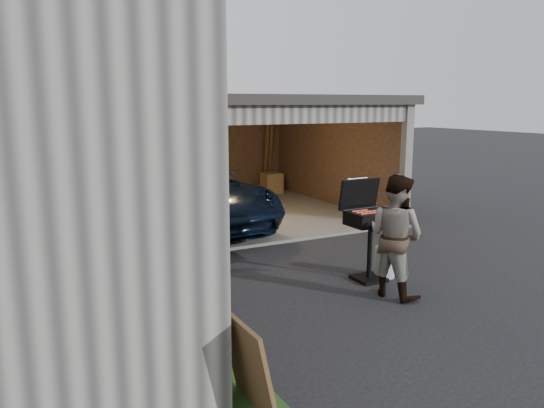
% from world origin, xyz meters
% --- Properties ---
extents(ground, '(80.00, 80.00, 0.00)m').
position_xyz_m(ground, '(0.00, 0.00, 0.00)').
color(ground, black).
rests_on(ground, ground).
extents(groundcover_strip, '(0.50, 8.00, 0.06)m').
position_xyz_m(groundcover_strip, '(-2.25, -1.00, 0.03)').
color(groundcover_strip, '#193814').
rests_on(groundcover_strip, ground).
extents(garage, '(6.80, 6.30, 2.90)m').
position_xyz_m(garage, '(0.76, 6.79, 1.87)').
color(garage, '#605E59').
rests_on(garage, ground).
extents(minivan, '(2.87, 5.34, 1.43)m').
position_xyz_m(minivan, '(-0.40, 5.66, 0.71)').
color(minivan, black).
rests_on(minivan, ground).
extents(woman, '(0.63, 0.75, 1.74)m').
position_xyz_m(woman, '(-2.10, 1.21, 0.87)').
color(woman, '#ABBDD7').
rests_on(woman, ground).
extents(man, '(0.86, 1.00, 1.76)m').
position_xyz_m(man, '(0.80, 0.26, 0.88)').
color(man, '#4C341D').
rests_on(man, ground).
extents(bbq_grill, '(0.71, 0.62, 1.58)m').
position_xyz_m(bbq_grill, '(0.90, 0.99, 0.94)').
color(bbq_grill, black).
rests_on(bbq_grill, ground).
extents(propane_tank, '(0.40, 0.40, 0.49)m').
position_xyz_m(propane_tank, '(1.22, 0.96, 0.24)').
color(propane_tank, silver).
rests_on(propane_tank, ground).
extents(plywood_panel, '(0.23, 0.84, 0.93)m').
position_xyz_m(plywood_panel, '(-2.34, -1.50, 0.46)').
color(plywood_panel, '#4F361B').
rests_on(plywood_panel, ground).
extents(hand_truck, '(0.53, 0.45, 1.22)m').
position_xyz_m(hand_truck, '(3.78, 3.48, 0.23)').
color(hand_truck, gray).
rests_on(hand_truck, ground).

